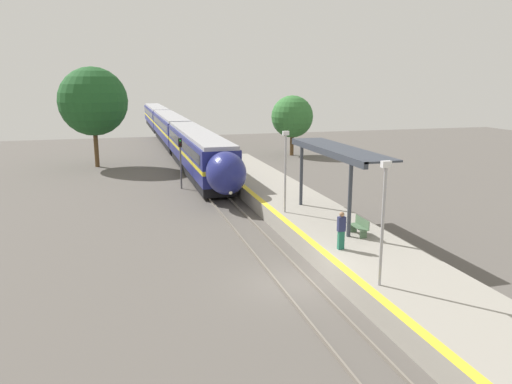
{
  "coord_description": "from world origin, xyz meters",
  "views": [
    {
      "loc": [
        -7.04,
        -19.12,
        8.67
      ],
      "look_at": [
        0.55,
        8.08,
        2.3
      ],
      "focal_mm": 35.0,
      "sensor_mm": 36.0,
      "label": 1
    }
  ],
  "objects_px": {
    "railway_signal": "(180,158)",
    "platform_bench": "(360,226)",
    "person_waiting": "(341,230)",
    "lamppost_mid": "(285,166)",
    "lamppost_near": "(383,215)",
    "train": "(171,129)"
  },
  "relations": [
    {
      "from": "train",
      "to": "platform_bench",
      "type": "height_order",
      "value": "train"
    },
    {
      "from": "railway_signal",
      "to": "person_waiting",
      "type": "bearing_deg",
      "value": -76.09
    },
    {
      "from": "train",
      "to": "platform_bench",
      "type": "distance_m",
      "value": 45.49
    },
    {
      "from": "train",
      "to": "person_waiting",
      "type": "bearing_deg",
      "value": -86.75
    },
    {
      "from": "person_waiting",
      "to": "lamppost_mid",
      "type": "relative_size",
      "value": 0.37
    },
    {
      "from": "train",
      "to": "railway_signal",
      "type": "height_order",
      "value": "railway_signal"
    },
    {
      "from": "railway_signal",
      "to": "platform_bench",
      "type": "bearing_deg",
      "value": -69.48
    },
    {
      "from": "railway_signal",
      "to": "lamppost_near",
      "type": "xyz_separation_m",
      "value": [
        4.54,
        -23.97,
        1.24
      ]
    },
    {
      "from": "lamppost_near",
      "to": "railway_signal",
      "type": "bearing_deg",
      "value": 100.72
    },
    {
      "from": "platform_bench",
      "to": "lamppost_near",
      "type": "relative_size",
      "value": 0.3
    },
    {
      "from": "platform_bench",
      "to": "railway_signal",
      "type": "relative_size",
      "value": 0.35
    },
    {
      "from": "platform_bench",
      "to": "person_waiting",
      "type": "height_order",
      "value": "person_waiting"
    },
    {
      "from": "platform_bench",
      "to": "lamppost_mid",
      "type": "height_order",
      "value": "lamppost_mid"
    },
    {
      "from": "person_waiting",
      "to": "railway_signal",
      "type": "bearing_deg",
      "value": 103.91
    },
    {
      "from": "platform_bench",
      "to": "lamppost_near",
      "type": "bearing_deg",
      "value": -110.4
    },
    {
      "from": "person_waiting",
      "to": "railway_signal",
      "type": "height_order",
      "value": "railway_signal"
    },
    {
      "from": "train",
      "to": "lamppost_near",
      "type": "height_order",
      "value": "lamppost_near"
    },
    {
      "from": "platform_bench",
      "to": "person_waiting",
      "type": "bearing_deg",
      "value": -137.11
    },
    {
      "from": "train",
      "to": "lamppost_near",
      "type": "distance_m",
      "value": 51.27
    },
    {
      "from": "person_waiting",
      "to": "lamppost_near",
      "type": "bearing_deg",
      "value": -94.78
    },
    {
      "from": "platform_bench",
      "to": "lamppost_mid",
      "type": "distance_m",
      "value": 6.17
    },
    {
      "from": "train",
      "to": "lamppost_mid",
      "type": "relative_size",
      "value": 14.96
    }
  ]
}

